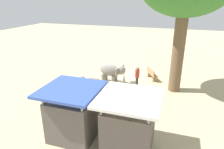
{
  "coord_description": "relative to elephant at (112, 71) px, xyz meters",
  "views": [
    {
      "loc": [
        -4.07,
        14.99,
        6.17
      ],
      "look_at": [
        0.33,
        1.63,
        0.8
      ],
      "focal_mm": 32.37,
      "sensor_mm": 36.0,
      "label": 1
    }
  ],
  "objects": [
    {
      "name": "market_stall_blue",
      "position": [
        -0.35,
        6.72,
        0.19
      ],
      "size": [
        2.5,
        2.5,
        2.52
      ],
      "color": "#59514C",
      "rests_on": "ground_plane"
    },
    {
      "name": "market_stall_white",
      "position": [
        -2.95,
        6.72,
        0.19
      ],
      "size": [
        2.5,
        2.5,
        2.52
      ],
      "color": "#59514C",
      "rests_on": "ground_plane"
    },
    {
      "name": "wooden_bench",
      "position": [
        -2.81,
        -1.64,
        -0.48
      ],
      "size": [
        1.05,
        1.41,
        0.88
      ],
      "rotation": [
        0.0,
        0.0,
        2.1
      ],
      "color": "#9E7A51",
      "rests_on": "ground_plane"
    },
    {
      "name": "feed_bucket",
      "position": [
        2.38,
        0.29,
        -0.79
      ],
      "size": [
        0.36,
        0.36,
        0.32
      ],
      "primitive_type": "cylinder",
      "color": "gray",
      "rests_on": "ground_plane"
    },
    {
      "name": "picnic_table_far",
      "position": [
        0.77,
        2.12,
        -0.37
      ],
      "size": [
        1.67,
        1.69,
        0.78
      ],
      "rotation": [
        0.0,
        0.0,
        1.71
      ],
      "color": "olive",
      "rests_on": "ground_plane"
    },
    {
      "name": "elephant",
      "position": [
        0.0,
        0.0,
        0.0
      ],
      "size": [
        2.17,
        1.44,
        1.49
      ],
      "rotation": [
        0.0,
        0.0,
        2.98
      ],
      "color": "gray",
      "rests_on": "ground_plane"
    },
    {
      "name": "ground_plane",
      "position": [
        -0.44,
        -1.3,
        -0.95
      ],
      "size": [
        60.0,
        60.0,
        0.0
      ],
      "primitive_type": "plane",
      "color": "tan"
    },
    {
      "name": "picnic_table_near",
      "position": [
        -1.23,
        3.53,
        -0.37
      ],
      "size": [
        1.74,
        1.73,
        0.78
      ],
      "rotation": [
        0.0,
        0.0,
        3.32
      ],
      "color": "olive",
      "rests_on": "ground_plane"
    },
    {
      "name": "person_handler",
      "position": [
        -2.01,
        0.35,
        -0.01
      ],
      "size": [
        0.32,
        0.5,
        1.62
      ],
      "rotation": [
        0.0,
        0.0,
        -0.17
      ],
      "color": "#3F3833",
      "rests_on": "ground_plane"
    }
  ]
}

